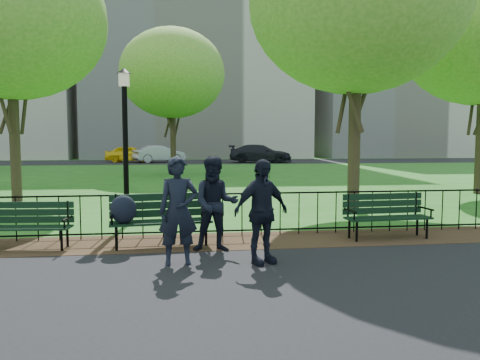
{
  "coord_description": "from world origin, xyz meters",
  "views": [
    {
      "loc": [
        -0.3,
        -7.39,
        1.97
      ],
      "look_at": [
        0.89,
        1.5,
        1.2
      ],
      "focal_mm": 35.0,
      "sensor_mm": 36.0,
      "label": 1
    }
  ],
  "objects": [
    {
      "name": "tree_far_c",
      "position": [
        -0.54,
        19.15,
        5.65
      ],
      "size": [
        5.84,
        5.84,
        8.14
      ],
      "color": "#2D2116",
      "rests_on": "ground"
    },
    {
      "name": "person_mid",
      "position": [
        0.36,
        0.72,
        0.85
      ],
      "size": [
        0.84,
        0.47,
        1.68
      ],
      "primitive_type": "imported",
      "rotation": [
        0.0,
        0.0,
        -0.05
      ],
      "color": "black",
      "rests_on": "asphalt_path"
    },
    {
      "name": "tree_near_w",
      "position": [
        -5.43,
        8.33,
        5.74
      ],
      "size": [
        5.94,
        5.94,
        8.27
      ],
      "color": "#2D2116",
      "rests_on": "ground"
    },
    {
      "name": "person_right",
      "position": [
        1.01,
        -0.19,
        0.84
      ],
      "size": [
        1.05,
        0.75,
        1.66
      ],
      "primitive_type": "imported",
      "rotation": [
        0.0,
        0.0,
        0.41
      ],
      "color": "black",
      "rests_on": "asphalt_path"
    },
    {
      "name": "park_bench_left_a",
      "position": [
        -3.02,
        1.38,
        0.53
      ],
      "size": [
        1.66,
        0.64,
        0.92
      ],
      "rotation": [
        0.0,
        0.0,
        -0.08
      ],
      "color": "black",
      "rests_on": "ground"
    },
    {
      "name": "sedan_dark",
      "position": [
        6.84,
        32.6,
        0.8
      ],
      "size": [
        5.76,
        3.37,
        1.57
      ],
      "primitive_type": "imported",
      "rotation": [
        0.0,
        0.0,
        1.34
      ],
      "color": "black",
      "rests_on": "far_street"
    },
    {
      "name": "tree_near_e",
      "position": [
        4.6,
        5.16,
        5.75
      ],
      "size": [
        5.95,
        5.95,
        8.29
      ],
      "color": "#2D2116",
      "rests_on": "ground"
    },
    {
      "name": "apartment_east",
      "position": [
        26.0,
        48.0,
        12.0
      ],
      "size": [
        20.0,
        15.0,
        24.0
      ],
      "primitive_type": "cube",
      "color": "beige",
      "rests_on": "ground"
    },
    {
      "name": "far_street",
      "position": [
        0.0,
        35.0,
        0.01
      ],
      "size": [
        70.0,
        9.0,
        0.01
      ],
      "primitive_type": "cube",
      "color": "black",
      "rests_on": "ground"
    },
    {
      "name": "ground",
      "position": [
        0.0,
        0.0,
        0.0
      ],
      "size": [
        120.0,
        120.0,
        0.0
      ],
      "primitive_type": "plane",
      "color": "#23661A"
    },
    {
      "name": "park_bench_right_a",
      "position": [
        3.83,
        1.4,
        0.56
      ],
      "size": [
        1.74,
        0.63,
        0.97
      ],
      "rotation": [
        0.0,
        0.0,
        0.06
      ],
      "color": "black",
      "rests_on": "ground"
    },
    {
      "name": "iron_fence",
      "position": [
        0.0,
        2.0,
        0.5
      ],
      "size": [
        24.06,
        0.06,
        1.0
      ],
      "color": "black",
      "rests_on": "ground"
    },
    {
      "name": "taxi",
      "position": [
        -4.45,
        34.77,
        0.74
      ],
      "size": [
        4.47,
        2.34,
        1.45
      ],
      "primitive_type": "imported",
      "rotation": [
        0.0,
        0.0,
        1.42
      ],
      "color": "yellow",
      "rests_on": "far_street"
    },
    {
      "name": "dirt_strip",
      "position": [
        0.0,
        1.5,
        0.01
      ],
      "size": [
        60.0,
        1.6,
        0.01
      ],
      "primitive_type": "cube",
      "color": "#332515",
      "rests_on": "ground"
    },
    {
      "name": "sedan_silver",
      "position": [
        -1.89,
        33.95,
        0.75
      ],
      "size": [
        4.72,
        3.28,
        1.48
      ],
      "primitive_type": "imported",
      "rotation": [
        0.0,
        0.0,
        2.0
      ],
      "color": "#9DA0A5",
      "rests_on": "far_street"
    },
    {
      "name": "apartment_mid",
      "position": [
        2.0,
        48.0,
        15.0
      ],
      "size": [
        24.0,
        15.0,
        30.0
      ],
      "primitive_type": "cube",
      "color": "beige",
      "rests_on": "ground"
    },
    {
      "name": "person_left",
      "position": [
        -0.29,
        -0.07,
        0.86
      ],
      "size": [
        0.65,
        0.45,
        1.7
      ],
      "primitive_type": "imported",
      "rotation": [
        0.0,
        0.0,
        0.07
      ],
      "color": "black",
      "rests_on": "asphalt_path"
    },
    {
      "name": "park_bench_main",
      "position": [
        -0.94,
        1.2,
        0.67
      ],
      "size": [
        1.9,
        0.79,
        1.05
      ],
      "rotation": [
        0.0,
        0.0,
        0.12
      ],
      "color": "black",
      "rests_on": "ground"
    },
    {
      "name": "lamppost",
      "position": [
        -1.48,
        3.61,
        1.96
      ],
      "size": [
        0.32,
        0.32,
        3.6
      ],
      "color": "black",
      "rests_on": "ground"
    }
  ]
}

